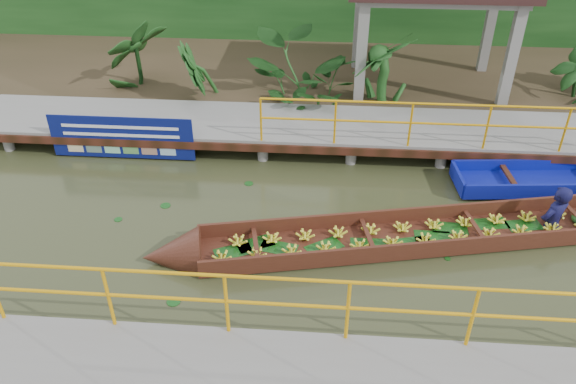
{
  "coord_description": "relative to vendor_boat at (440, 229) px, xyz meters",
  "views": [
    {
      "loc": [
        0.42,
        -8.32,
        6.5
      ],
      "look_at": [
        -0.26,
        0.5,
        0.6
      ],
      "focal_mm": 35.0,
      "sensor_mm": 36.0,
      "label": 1
    }
  ],
  "objects": [
    {
      "name": "far_dock",
      "position": [
        -2.56,
        3.38,
        0.25
      ],
      "size": [
        16.0,
        2.06,
        1.66
      ],
      "color": "gray",
      "rests_on": "ground"
    },
    {
      "name": "tropical_plants",
      "position": [
        -1.04,
        5.25,
        1.13
      ],
      "size": [
        14.47,
        1.47,
        1.83
      ],
      "color": "#143D13",
      "rests_on": "ground"
    },
    {
      "name": "ground",
      "position": [
        -2.58,
        -0.05,
        -0.23
      ],
      "size": [
        80.0,
        80.0,
        0.0
      ],
      "primitive_type": "plane",
      "color": "#2E341A",
      "rests_on": "ground"
    },
    {
      "name": "vendor_boat",
      "position": [
        0.0,
        0.0,
        0.0
      ],
      "size": [
        10.06,
        3.05,
        2.15
      ],
      "rotation": [
        0.0,
        0.0,
        0.21
      ],
      "color": "#3B1B10",
      "rests_on": "ground"
    },
    {
      "name": "blue_banner",
      "position": [
        -6.73,
        2.43,
        0.33
      ],
      "size": [
        3.26,
        0.04,
        1.02
      ],
      "color": "#0B145C",
      "rests_on": "ground"
    },
    {
      "name": "land_strip",
      "position": [
        -2.58,
        7.45,
        -0.01
      ],
      "size": [
        30.0,
        8.0,
        0.45
      ],
      "primitive_type": "cube",
      "color": "#322B19",
      "rests_on": "ground"
    }
  ]
}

